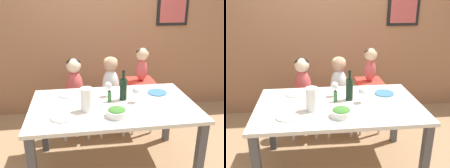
{
  "view_description": "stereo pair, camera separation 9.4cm",
  "coord_description": "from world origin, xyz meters",
  "views": [
    {
      "loc": [
        -0.34,
        -2.18,
        1.75
      ],
      "look_at": [
        0.0,
        0.07,
        0.91
      ],
      "focal_mm": 40.0,
      "sensor_mm": 36.0,
      "label": 1
    },
    {
      "loc": [
        -0.25,
        -2.2,
        1.75
      ],
      "look_at": [
        0.0,
        0.07,
        0.91
      ],
      "focal_mm": 40.0,
      "sensor_mm": 36.0,
      "label": 2
    }
  ],
  "objects": [
    {
      "name": "wine_glass_far",
      "position": [
        -0.02,
        0.2,
        0.85
      ],
      "size": [
        0.08,
        0.08,
        0.16
      ],
      "color": "white",
      "rests_on": "dining_table"
    },
    {
      "name": "dinner_plate_front_left",
      "position": [
        -0.48,
        -0.22,
        0.74
      ],
      "size": [
        0.21,
        0.21,
        0.01
      ],
      "color": "silver",
      "rests_on": "dining_table"
    },
    {
      "name": "person_child_center",
      "position": [
        0.08,
        0.72,
        0.76
      ],
      "size": [
        0.21,
        0.2,
        0.56
      ],
      "color": "silver",
      "rests_on": "chair_far_center"
    },
    {
      "name": "ground_plane",
      "position": [
        0.0,
        0.0,
        0.0
      ],
      "size": [
        14.0,
        14.0,
        0.0
      ],
      "primitive_type": "plane",
      "color": "#9E7A56"
    },
    {
      "name": "person_baby_right",
      "position": [
        0.47,
        0.72,
        0.95
      ],
      "size": [
        0.16,
        0.16,
        0.42
      ],
      "color": "#C64C4C",
      "rests_on": "chair_right_highchair"
    },
    {
      "name": "salad_bowl_large",
      "position": [
        -0.01,
        -0.26,
        0.77
      ],
      "size": [
        0.18,
        0.18,
        0.08
      ],
      "color": "white",
      "rests_on": "dining_table"
    },
    {
      "name": "paper_towel_roll",
      "position": [
        -0.26,
        -0.11,
        0.84
      ],
      "size": [
        0.11,
        0.11,
        0.22
      ],
      "color": "white",
      "rests_on": "dining_table"
    },
    {
      "name": "dinner_plate_back_right",
      "position": [
        0.51,
        0.21,
        0.74
      ],
      "size": [
        0.21,
        0.21,
        0.01
      ],
      "color": "teal",
      "rests_on": "dining_table"
    },
    {
      "name": "dining_table",
      "position": [
        0.0,
        0.0,
        0.64
      ],
      "size": [
        1.59,
        0.95,
        0.73
      ],
      "color": "silver",
      "rests_on": "ground_plane"
    },
    {
      "name": "wall_back",
      "position": [
        0.0,
        1.46,
        1.35
      ],
      "size": [
        10.0,
        0.09,
        2.7
      ],
      "color": "#9E6B4C",
      "rests_on": "ground_plane"
    },
    {
      "name": "wine_glass_near",
      "position": [
        0.23,
        0.01,
        0.85
      ],
      "size": [
        0.08,
        0.08,
        0.16
      ],
      "color": "white",
      "rests_on": "dining_table"
    },
    {
      "name": "dinner_plate_back_left",
      "position": [
        -0.43,
        0.29,
        0.74
      ],
      "size": [
        0.21,
        0.21,
        0.01
      ],
      "color": "silver",
      "rests_on": "dining_table"
    },
    {
      "name": "chair_far_center",
      "position": [
        0.08,
        0.72,
        0.39
      ],
      "size": [
        0.38,
        0.44,
        0.46
      ],
      "color": "silver",
      "rests_on": "ground_plane"
    },
    {
      "name": "wine_bottle",
      "position": [
        0.12,
        0.09,
        0.85
      ],
      "size": [
        0.07,
        0.07,
        0.31
      ],
      "color": "black",
      "rests_on": "dining_table"
    },
    {
      "name": "condiment_bottle_hot_sauce",
      "position": [
        -0.03,
        0.06,
        0.79
      ],
      "size": [
        0.04,
        0.04,
        0.13
      ],
      "color": "#336633",
      "rests_on": "dining_table"
    },
    {
      "name": "chair_right_highchair",
      "position": [
        0.47,
        0.72,
        0.55
      ],
      "size": [
        0.33,
        0.37,
        0.7
      ],
      "color": "silver",
      "rests_on": "ground_plane"
    },
    {
      "name": "person_child_left",
      "position": [
        -0.37,
        0.72,
        0.76
      ],
      "size": [
        0.21,
        0.2,
        0.56
      ],
      "color": "#C64C4C",
      "rests_on": "chair_far_left"
    },
    {
      "name": "chair_far_left",
      "position": [
        -0.37,
        0.72,
        0.39
      ],
      "size": [
        0.38,
        0.44,
        0.46
      ],
      "color": "silver",
      "rests_on": "ground_plane"
    }
  ]
}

